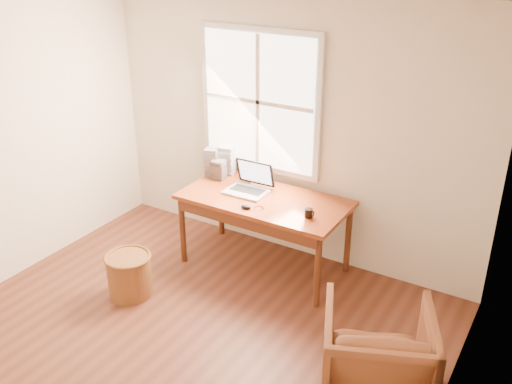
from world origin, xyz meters
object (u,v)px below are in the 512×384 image
(desk, at_px, (264,200))
(coffee_mug, at_px, (309,213))
(cd_stack_a, at_px, (227,160))
(laptop, at_px, (246,179))
(armchair, at_px, (377,354))
(wicker_stool, at_px, (129,276))

(desk, xyz_separation_m, coffee_mug, (0.53, -0.14, 0.06))
(cd_stack_a, bearing_deg, desk, -26.76)
(coffee_mug, height_order, cd_stack_a, cd_stack_a)
(laptop, bearing_deg, armchair, -32.58)
(wicker_stool, height_order, laptop, laptop)
(armchair, relative_size, wicker_stool, 1.95)
(armchair, relative_size, cd_stack_a, 2.59)
(laptop, xyz_separation_m, cd_stack_a, (-0.43, 0.32, 0.01))
(desk, height_order, coffee_mug, coffee_mug)
(wicker_stool, bearing_deg, cd_stack_a, 83.07)
(armchair, bearing_deg, coffee_mug, -65.67)
(desk, relative_size, coffee_mug, 19.70)
(desk, bearing_deg, cd_stack_a, 153.24)
(wicker_stool, distance_m, coffee_mug, 1.73)
(laptop, bearing_deg, coffee_mug, -11.84)
(armchair, relative_size, coffee_mug, 9.51)
(desk, distance_m, laptop, 0.27)
(armchair, distance_m, coffee_mug, 1.45)
(desk, bearing_deg, armchair, -34.84)
(armchair, distance_m, cd_stack_a, 2.66)
(wicker_stool, xyz_separation_m, cd_stack_a, (0.17, 1.38, 0.70))
(cd_stack_a, bearing_deg, coffee_mug, -21.41)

